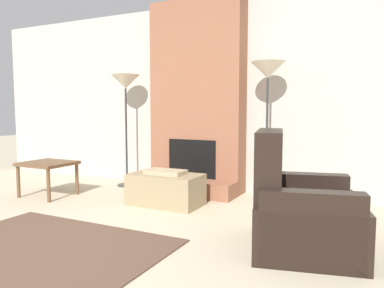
# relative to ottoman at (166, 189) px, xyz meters

# --- Properties ---
(wall_back) EXTENTS (7.80, 0.06, 2.60)m
(wall_back) POSITION_rel_ottoman_xyz_m (-0.03, 1.11, 1.11)
(wall_back) COLOR #BCB7AD
(wall_back) RESTS_ON ground_plane
(fireplace) EXTENTS (1.33, 0.67, 2.60)m
(fireplace) POSITION_rel_ottoman_xyz_m (-0.03, 0.89, 1.01)
(fireplace) COLOR #935B42
(fireplace) RESTS_ON ground_plane
(ottoman) EXTENTS (0.85, 0.48, 0.42)m
(ottoman) POSITION_rel_ottoman_xyz_m (0.00, 0.00, 0.00)
(ottoman) COLOR #998460
(ottoman) RESTS_ON ground_plane
(armchair) EXTENTS (1.00, 1.06, 0.97)m
(armchair) POSITION_rel_ottoman_xyz_m (1.68, -0.74, 0.10)
(armchair) COLOR black
(armchair) RESTS_ON ground_plane
(side_table) EXTENTS (0.62, 0.56, 0.45)m
(side_table) POSITION_rel_ottoman_xyz_m (-1.61, -0.29, 0.19)
(side_table) COLOR brown
(side_table) RESTS_ON ground_plane
(floor_lamp_left) EXTENTS (0.41, 0.41, 1.63)m
(floor_lamp_left) POSITION_rel_ottoman_xyz_m (-1.09, 0.71, 1.25)
(floor_lamp_left) COLOR #333333
(floor_lamp_left) RESTS_ON ground_plane
(floor_lamp_right) EXTENTS (0.41, 0.41, 1.70)m
(floor_lamp_right) POSITION_rel_ottoman_xyz_m (1.01, 0.71, 1.31)
(floor_lamp_right) COLOR #333333
(floor_lamp_right) RESTS_ON ground_plane
(area_rug) EXTENTS (1.97, 1.33, 0.01)m
(area_rug) POSITION_rel_ottoman_xyz_m (-0.17, -1.63, -0.19)
(area_rug) COLOR brown
(area_rug) RESTS_ON ground_plane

